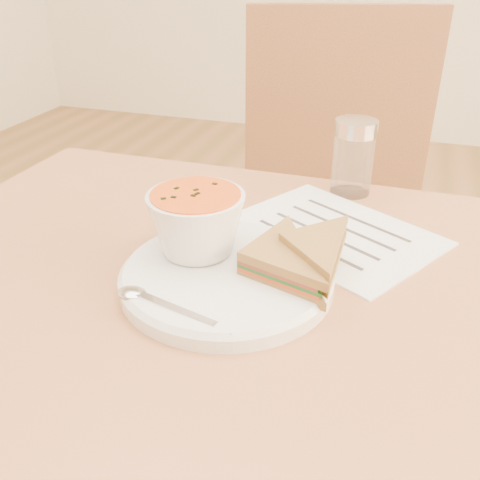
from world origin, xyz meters
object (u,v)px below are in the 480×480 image
at_px(plate, 227,278).
at_px(condiment_shaker, 353,157).
at_px(chair_far, 338,249).
at_px(soup_bowl, 197,226).

xyz_separation_m(plate, condiment_shaker, (0.10, 0.31, 0.05)).
distance_m(chair_far, condiment_shaker, 0.41).
bearing_deg(soup_bowl, chair_far, 78.86).
height_order(chair_far, condiment_shaker, chair_far).
relative_size(chair_far, plate, 3.95).
distance_m(chair_far, plate, 0.64).
xyz_separation_m(soup_bowl, condiment_shaker, (0.15, 0.29, 0.00)).
bearing_deg(chair_far, condiment_shaker, 82.46).
relative_size(chair_far, soup_bowl, 8.50).
distance_m(chair_far, soup_bowl, 0.64).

